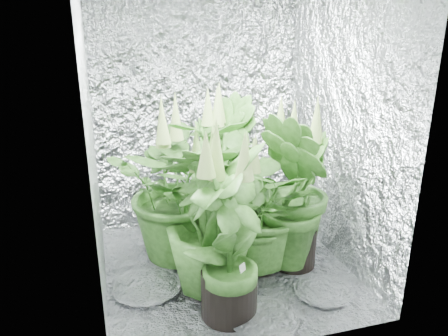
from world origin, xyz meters
TOP-DOWN VIEW (x-y plane):
  - ground at (0.00, 0.00)m, footprint 1.60×1.60m
  - walls at (0.00, 0.00)m, footprint 1.62×1.62m
  - plant_a at (-0.24, 0.22)m, footprint 1.05×1.05m
  - plant_b at (0.25, 0.64)m, footprint 0.61×0.61m
  - plant_c at (0.10, 0.44)m, footprint 0.70×0.70m
  - plant_d at (-0.17, -0.21)m, footprint 0.66×0.66m
  - plant_e at (0.21, -0.06)m, footprint 1.01×1.01m
  - plant_f at (-0.12, -0.48)m, footprint 0.68×0.68m
  - plant_g at (0.46, -0.07)m, footprint 0.66×0.66m
  - circulation_fan at (0.61, 0.37)m, footprint 0.18×0.28m
  - plant_label at (-0.05, -0.52)m, footprint 0.05×0.05m

SIDE VIEW (x-z plane):
  - ground at x=0.00m, z-range 0.00..0.00m
  - circulation_fan at x=0.61m, z-range -0.03..0.32m
  - plant_label at x=-0.05m, z-range 0.26..0.34m
  - plant_b at x=0.25m, z-range -0.05..0.88m
  - plant_e at x=0.21m, z-range -0.02..0.93m
  - plant_d at x=-0.17m, z-range -0.04..0.99m
  - plant_f at x=-0.12m, z-range -0.05..1.07m
  - plant_g at x=0.46m, z-range -0.05..1.12m
  - plant_a at x=-0.24m, z-range -0.03..1.11m
  - plant_c at x=0.10m, z-range -0.05..1.13m
  - walls at x=0.00m, z-range 0.00..2.00m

